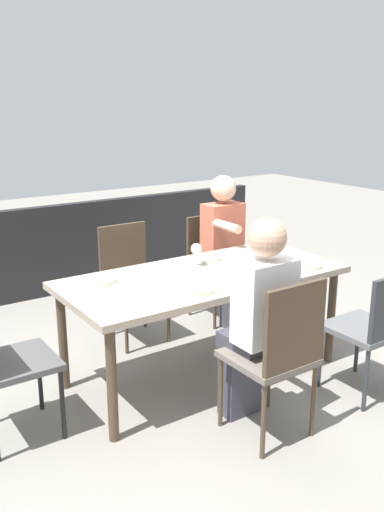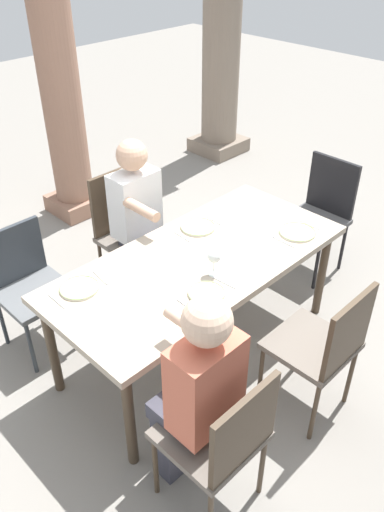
{
  "view_description": "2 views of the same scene",
  "coord_description": "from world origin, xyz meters",
  "px_view_note": "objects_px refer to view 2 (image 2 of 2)",
  "views": [
    {
      "loc": [
        2.09,
        2.91,
        1.89
      ],
      "look_at": [
        0.11,
        0.02,
        0.9
      ],
      "focal_mm": 38.67,
      "sensor_mm": 36.0,
      "label": 1
    },
    {
      "loc": [
        -1.89,
        -1.82,
        2.58
      ],
      "look_at": [
        -0.13,
        -0.06,
        0.86
      ],
      "focal_mm": 36.39,
      "sensor_mm": 36.0,
      "label": 2
    }
  ],
  "objects_px": {
    "dining_table": "(199,267)",
    "plate_0": "(79,288)",
    "chair_head_east": "(321,210)",
    "diner_woman_green": "(142,221)",
    "chair_west_south": "(222,437)",
    "stone_column_centre": "(56,62)",
    "chair_mid_south": "(325,344)",
    "stone_column_far": "(222,29)",
    "plate_1": "(207,293)",
    "chair_mid_north": "(126,227)",
    "wine_glass_1": "(214,257)",
    "chair_west_north": "(28,281)",
    "plate_3": "(297,232)",
    "diner_man_white": "(196,392)",
    "plate_2": "(198,227)"
  },
  "relations": [
    {
      "from": "plate_3",
      "to": "chair_mid_north",
      "type": "bearing_deg",
      "value": 116.3
    },
    {
      "from": "diner_woman_green",
      "to": "plate_1",
      "type": "xyz_separation_m",
      "value": [
        -0.33,
        -0.95,
        0.07
      ]
    },
    {
      "from": "plate_0",
      "to": "wine_glass_1",
      "type": "relative_size",
      "value": 1.34
    },
    {
      "from": "chair_west_south",
      "to": "chair_mid_south",
      "type": "bearing_deg",
      "value": -0.12
    },
    {
      "from": "dining_table",
      "to": "stone_column_centre",
      "type": "relative_size",
      "value": 0.67
    },
    {
      "from": "diner_woman_green",
      "to": "plate_3",
      "type": "distance_m",
      "value": 1.09
    },
    {
      "from": "plate_1",
      "to": "wine_glass_1",
      "type": "distance_m",
      "value": 0.23
    },
    {
      "from": "chair_mid_south",
      "to": "chair_west_north",
      "type": "bearing_deg",
      "value": 116.01
    },
    {
      "from": "stone_column_far",
      "to": "plate_1",
      "type": "xyz_separation_m",
      "value": [
        -2.84,
        -2.49,
        -0.65
      ]
    },
    {
      "from": "chair_mid_north",
      "to": "dining_table",
      "type": "bearing_deg",
      "value": -97.2
    },
    {
      "from": "chair_mid_south",
      "to": "chair_mid_north",
      "type": "bearing_deg",
      "value": 90.0
    },
    {
      "from": "diner_woman_green",
      "to": "diner_man_white",
      "type": "relative_size",
      "value": 1.0
    },
    {
      "from": "plate_0",
      "to": "wine_glass_1",
      "type": "height_order",
      "value": "wine_glass_1"
    },
    {
      "from": "diner_man_white",
      "to": "plate_2",
      "type": "distance_m",
      "value": 1.36
    },
    {
      "from": "dining_table",
      "to": "plate_0",
      "type": "relative_size",
      "value": 8.64
    },
    {
      "from": "chair_head_east",
      "to": "wine_glass_1",
      "type": "height_order",
      "value": "chair_head_east"
    },
    {
      "from": "chair_west_south",
      "to": "stone_column_centre",
      "type": "xyz_separation_m",
      "value": [
        1.26,
        3.08,
        0.9
      ]
    },
    {
      "from": "chair_west_south",
      "to": "plate_0",
      "type": "height_order",
      "value": "chair_west_south"
    },
    {
      "from": "plate_0",
      "to": "plate_1",
      "type": "bearing_deg",
      "value": -48.74
    },
    {
      "from": "stone_column_centre",
      "to": "plate_0",
      "type": "relative_size",
      "value": 12.93
    },
    {
      "from": "chair_mid_south",
      "to": "stone_column_centre",
      "type": "distance_m",
      "value": 3.23
    },
    {
      "from": "stone_column_centre",
      "to": "plate_2",
      "type": "bearing_deg",
      "value": -97.92
    },
    {
      "from": "diner_woman_green",
      "to": "stone_column_centre",
      "type": "distance_m",
      "value": 1.75
    },
    {
      "from": "chair_west_north",
      "to": "plate_2",
      "type": "xyz_separation_m",
      "value": [
        0.98,
        -0.61,
        0.25
      ]
    },
    {
      "from": "diner_man_white",
      "to": "plate_1",
      "type": "xyz_separation_m",
      "value": [
        0.51,
        0.42,
        0.06
      ]
    },
    {
      "from": "chair_head_east",
      "to": "plate_1",
      "type": "bearing_deg",
      "value": -170.43
    },
    {
      "from": "chair_mid_north",
      "to": "stone_column_far",
      "type": "bearing_deg",
      "value": 28.17
    },
    {
      "from": "wine_glass_1",
      "to": "diner_woman_green",
      "type": "bearing_deg",
      "value": 79.07
    },
    {
      "from": "diner_woman_green",
      "to": "plate_1",
      "type": "bearing_deg",
      "value": -109.16
    },
    {
      "from": "dining_table",
      "to": "plate_1",
      "type": "relative_size",
      "value": 9.19
    },
    {
      "from": "plate_0",
      "to": "plate_1",
      "type": "height_order",
      "value": "same"
    },
    {
      "from": "plate_3",
      "to": "stone_column_far",
      "type": "bearing_deg",
      "value": 51.71
    },
    {
      "from": "stone_column_centre",
      "to": "wine_glass_1",
      "type": "height_order",
      "value": "stone_column_centre"
    },
    {
      "from": "diner_woman_green",
      "to": "stone_column_far",
      "type": "bearing_deg",
      "value": 31.46
    },
    {
      "from": "chair_mid_south",
      "to": "plate_2",
      "type": "relative_size",
      "value": 3.96
    },
    {
      "from": "chair_mid_north",
      "to": "chair_west_south",
      "type": "bearing_deg",
      "value": -115.94
    },
    {
      "from": "plate_0",
      "to": "wine_glass_1",
      "type": "bearing_deg",
      "value": -34.6
    },
    {
      "from": "chair_head_east",
      "to": "diner_woman_green",
      "type": "bearing_deg",
      "value": 152.25
    },
    {
      "from": "chair_mid_south",
      "to": "plate_2",
      "type": "distance_m",
      "value": 1.15
    },
    {
      "from": "chair_head_east",
      "to": "stone_column_centre",
      "type": "distance_m",
      "value": 2.54
    },
    {
      "from": "chair_head_east",
      "to": "plate_1",
      "type": "distance_m",
      "value": 1.66
    },
    {
      "from": "chair_west_south",
      "to": "plate_1",
      "type": "bearing_deg",
      "value": 49.19
    },
    {
      "from": "plate_1",
      "to": "wine_glass_1",
      "type": "relative_size",
      "value": 1.26
    },
    {
      "from": "plate_1",
      "to": "plate_3",
      "type": "height_order",
      "value": "same"
    },
    {
      "from": "plate_0",
      "to": "chair_head_east",
      "type": "bearing_deg",
      "value": -7.35
    },
    {
      "from": "chair_west_north",
      "to": "plate_3",
      "type": "distance_m",
      "value": 1.81
    },
    {
      "from": "chair_mid_north",
      "to": "chair_mid_south",
      "type": "distance_m",
      "value": 1.74
    },
    {
      "from": "chair_mid_north",
      "to": "wine_glass_1",
      "type": "distance_m",
      "value": 1.1
    },
    {
      "from": "chair_west_north",
      "to": "chair_mid_south",
      "type": "height_order",
      "value": "chair_mid_south"
    },
    {
      "from": "plate_1",
      "to": "plate_2",
      "type": "relative_size",
      "value": 0.9
    }
  ]
}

